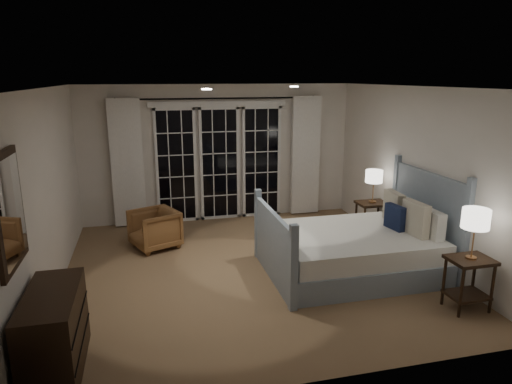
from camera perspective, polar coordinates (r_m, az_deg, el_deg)
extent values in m
plane|color=#896849|center=(6.50, -0.76, -9.66)|extent=(5.00, 5.00, 0.00)
plane|color=silver|center=(5.94, -0.84, 12.97)|extent=(5.00, 5.00, 0.00)
cube|color=silver|center=(6.06, -24.49, -0.25)|extent=(0.02, 5.00, 2.50)
cube|color=silver|center=(7.08, 19.34, 2.18)|extent=(0.02, 5.00, 2.50)
cube|color=silver|center=(8.50, -4.62, 4.87)|extent=(5.00, 0.02, 2.50)
cube|color=silver|center=(3.81, 7.79, -7.23)|extent=(5.00, 0.02, 2.50)
cube|color=black|center=(8.42, -9.94, 3.23)|extent=(0.66, 0.02, 2.02)
cube|color=black|center=(8.51, -4.56, 3.51)|extent=(0.66, 0.02, 2.02)
cube|color=black|center=(8.67, 0.67, 3.76)|extent=(0.66, 0.02, 2.02)
cube|color=white|center=(8.36, -4.69, 10.92)|extent=(2.50, 0.04, 0.10)
cylinder|color=black|center=(8.30, -4.65, 11.59)|extent=(3.50, 0.03, 0.03)
cube|color=white|center=(8.30, -15.79, 3.44)|extent=(0.55, 0.10, 2.25)
cube|color=white|center=(8.82, 6.19, 4.51)|extent=(0.55, 0.10, 2.25)
cylinder|color=white|center=(6.73, 4.79, 13.00)|extent=(0.12, 0.12, 0.01)
cylinder|color=white|center=(5.44, -6.19, 12.66)|extent=(0.12, 0.12, 0.01)
cube|color=#8590A1|center=(6.52, 11.80, -8.40)|extent=(2.13, 1.66, 0.31)
cube|color=silver|center=(6.41, 11.93, -6.05)|extent=(2.07, 1.60, 0.26)
cube|color=#8590A1|center=(6.89, 20.51, -3.19)|extent=(0.06, 1.66, 1.35)
cube|color=#8590A1|center=(6.02, 2.18, -6.84)|extent=(0.06, 1.66, 0.93)
cube|color=silver|center=(6.51, 20.67, -3.50)|extent=(0.14, 0.60, 0.36)
cube|color=silver|center=(7.02, 17.76, -1.99)|extent=(0.14, 0.60, 0.36)
cube|color=beige|center=(6.44, 19.33, -3.15)|extent=(0.16, 0.46, 0.45)
cube|color=beige|center=(6.89, 16.83, -1.83)|extent=(0.16, 0.46, 0.45)
cube|color=#151E3B|center=(6.61, 16.96, -3.02)|extent=(0.15, 0.35, 0.34)
cube|color=black|center=(5.78, 25.26, -7.70)|extent=(0.48, 0.39, 0.04)
cube|color=black|center=(5.95, 24.81, -11.58)|extent=(0.44, 0.35, 0.03)
cylinder|color=black|center=(5.67, 24.28, -11.41)|extent=(0.04, 0.04, 0.60)
cylinder|color=black|center=(5.92, 27.43, -10.70)|extent=(0.04, 0.04, 0.60)
cylinder|color=black|center=(5.89, 22.43, -10.25)|extent=(0.04, 0.04, 0.60)
cylinder|color=black|center=(6.13, 25.54, -9.62)|extent=(0.04, 0.04, 0.60)
cube|color=black|center=(7.73, 14.33, -1.39)|extent=(0.48, 0.39, 0.04)
cube|color=black|center=(7.85, 14.14, -4.43)|extent=(0.44, 0.35, 0.03)
cylinder|color=black|center=(7.59, 13.38, -4.04)|extent=(0.04, 0.04, 0.60)
cylinder|color=black|center=(7.78, 16.04, -3.76)|extent=(0.04, 0.04, 0.60)
cylinder|color=black|center=(7.86, 12.36, -3.36)|extent=(0.04, 0.04, 0.60)
cylinder|color=black|center=(8.04, 14.96, -3.11)|extent=(0.04, 0.04, 0.60)
cylinder|color=#B87E49|center=(5.77, 25.29, -7.42)|extent=(0.12, 0.12, 0.02)
cylinder|color=#B87E49|center=(5.71, 25.48, -5.72)|extent=(0.02, 0.02, 0.34)
cylinder|color=white|center=(5.63, 25.79, -3.01)|extent=(0.30, 0.30, 0.22)
cylinder|color=#B87E49|center=(7.72, 14.34, -1.17)|extent=(0.12, 0.12, 0.02)
cylinder|color=#B87E49|center=(7.68, 14.42, 0.03)|extent=(0.02, 0.02, 0.31)
cylinder|color=white|center=(7.62, 14.54, 1.91)|extent=(0.28, 0.28, 0.20)
imported|color=brown|center=(7.35, -12.57, -4.54)|extent=(0.88, 0.87, 0.61)
cube|color=black|center=(4.70, -23.87, -15.73)|extent=(0.45, 1.08, 0.77)
cube|color=black|center=(4.72, -20.83, -17.07)|extent=(0.01, 1.07, 0.01)
cube|color=black|center=(4.60, -21.12, -14.36)|extent=(0.01, 1.07, 0.01)
cube|color=black|center=(4.32, -28.56, -2.09)|extent=(0.04, 0.85, 1.00)
cube|color=white|center=(4.31, -28.23, -2.07)|extent=(0.01, 0.73, 0.88)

